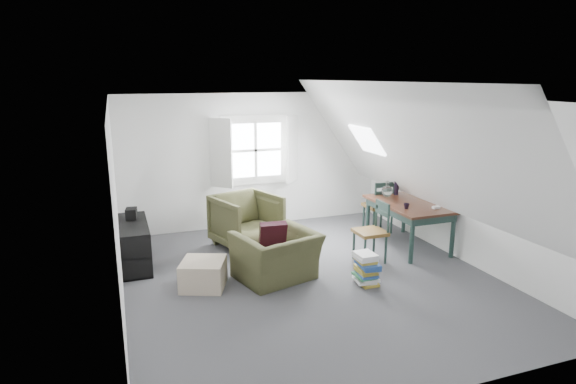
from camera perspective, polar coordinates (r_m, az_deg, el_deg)
name	(u,v)px	position (r m, az deg, el deg)	size (l,w,h in m)	color
floor	(310,279)	(6.93, 2.65, -10.22)	(5.50, 5.50, 0.00)	#494A4E
ceiling	(312,99)	(6.34, 2.90, 10.92)	(5.50, 5.50, 0.00)	white
wall_back	(255,160)	(9.07, -3.93, 3.75)	(5.00, 5.00, 0.00)	white
wall_front	(438,266)	(4.24, 17.37, -8.41)	(5.00, 5.00, 0.00)	white
wall_left	(116,210)	(6.04, -19.69, -2.02)	(5.50, 5.50, 0.00)	white
wall_right	(462,180)	(7.81, 19.96, 1.37)	(5.50, 5.50, 0.00)	white
slope_left	(195,162)	(6.00, -10.99, 3.57)	(5.50, 5.50, 0.00)	white
slope_right	(411,149)	(7.16, 14.40, 4.98)	(5.50, 5.50, 0.00)	white
dormer_window	(256,150)	(8.97, -3.82, 4.93)	(1.71, 0.35, 1.30)	white
skylight	(367,140)	(8.26, 9.33, 6.11)	(0.55, 0.75, 0.04)	white
armchair_near	(277,279)	(6.91, -1.37, -10.25)	(1.05, 0.92, 0.68)	#3F4023
armchair_far	(247,246)	(8.21, -4.87, -6.37)	(0.95, 0.98, 0.89)	#3F4023
throw_pillow	(273,235)	(6.83, -1.80, -5.07)	(0.38, 0.11, 0.38)	#340E19
ottoman	(203,274)	(6.69, -10.00, -9.53)	(0.56, 0.56, 0.38)	#BBA98F
dining_table	(409,209)	(8.21, 14.10, -1.92)	(0.91, 1.52, 0.76)	#381C12
demijohn	(387,191)	(8.44, 11.65, 0.13)	(0.19, 0.19, 0.27)	silver
vase_twigs	(396,187)	(8.65, 12.73, 0.58)	(0.08, 0.09, 0.63)	black
cup	(406,209)	(7.81, 13.83, -1.93)	(0.09, 0.09, 0.09)	black
paper_box	(436,207)	(7.94, 17.15, -1.75)	(0.11, 0.07, 0.04)	white
dining_chair_far	(379,205)	(8.89, 10.75, -1.57)	(0.46, 0.46, 0.97)	brown
dining_chair_near	(372,231)	(7.49, 9.97, -4.55)	(0.44, 0.44, 0.94)	brown
media_shelf	(134,247)	(7.62, -17.74, -6.21)	(0.43, 1.28, 0.66)	black
electronics_box	(131,214)	(7.78, -18.07, -2.48)	(0.16, 0.22, 0.18)	black
magazine_stack	(366,269)	(6.76, 9.26, -8.97)	(0.33, 0.39, 0.44)	#B29933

